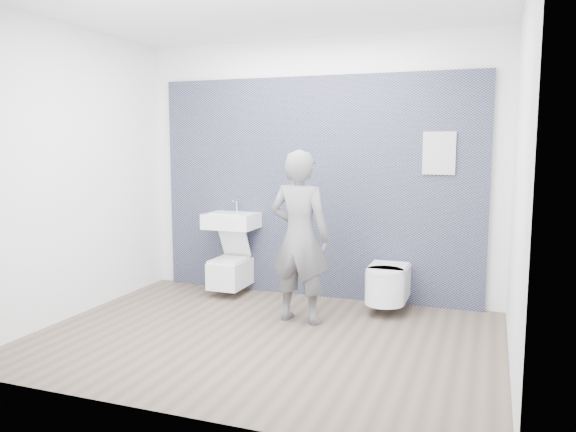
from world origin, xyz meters
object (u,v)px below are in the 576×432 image
(visitor, at_px, (300,237))
(toilet_rounded, at_px, (387,284))
(washbasin, at_px, (231,220))
(toilet_square, at_px, (230,271))

(visitor, bearing_deg, toilet_rounded, -135.95)
(washbasin, relative_size, toilet_rounded, 0.86)
(toilet_square, bearing_deg, washbasin, 90.00)
(visitor, bearing_deg, toilet_square, -25.37)
(washbasin, bearing_deg, toilet_square, -90.00)
(washbasin, xyz_separation_m, toilet_rounded, (1.77, -0.12, -0.54))
(toilet_rounded, height_order, visitor, visitor)
(visitor, bearing_deg, washbasin, -27.03)
(toilet_rounded, xyz_separation_m, visitor, (-0.73, -0.57, 0.52))
(toilet_square, relative_size, toilet_rounded, 1.01)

